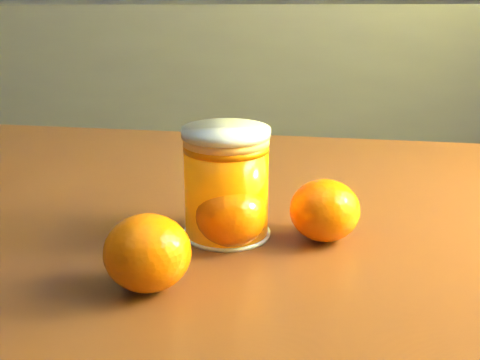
{
  "coord_description": "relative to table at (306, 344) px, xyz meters",
  "views": [
    {
      "loc": [
        0.82,
        -0.49,
        1.01
      ],
      "look_at": [
        0.83,
        0.07,
        0.82
      ],
      "focal_mm": 50.0,
      "sensor_mm": 36.0,
      "label": 1
    }
  ],
  "objects": [
    {
      "name": "orange_front",
      "position": [
        -0.07,
        0.0,
        0.13
      ],
      "size": [
        0.08,
        0.08,
        0.05
      ],
      "primitive_type": "ellipsoid",
      "rotation": [
        0.0,
        0.0,
        -0.41
      ],
      "color": "#F56704",
      "rests_on": "table"
    },
    {
      "name": "table",
      "position": [
        0.0,
        0.0,
        0.0
      ],
      "size": [
        1.14,
        0.89,
        0.77
      ],
      "rotation": [
        0.0,
        0.0,
        -0.18
      ],
      "color": "brown",
      "rests_on": "ground"
    },
    {
      "name": "orange_extra",
      "position": [
        -0.13,
        -0.08,
        0.13
      ],
      "size": [
        0.07,
        0.07,
        0.06
      ],
      "primitive_type": "ellipsoid",
      "rotation": [
        0.0,
        0.0,
        0.11
      ],
      "color": "#F56704",
      "rests_on": "table"
    },
    {
      "name": "juice_glass",
      "position": [
        -0.07,
        0.02,
        0.15
      ],
      "size": [
        0.08,
        0.08,
        0.1
      ],
      "rotation": [
        0.0,
        0.0,
        -0.17
      ],
      "color": "orange",
      "rests_on": "table"
    },
    {
      "name": "orange_back",
      "position": [
        0.01,
        0.01,
        0.13
      ],
      "size": [
        0.08,
        0.08,
        0.05
      ],
      "primitive_type": "ellipsoid",
      "rotation": [
        0.0,
        0.0,
        0.32
      ],
      "color": "#F56704",
      "rests_on": "table"
    }
  ]
}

